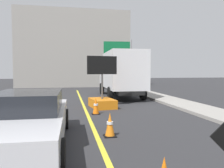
# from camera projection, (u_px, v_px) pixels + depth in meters

# --- Properties ---
(lane_center_stripe) EXTENTS (0.14, 36.00, 0.01)m
(lane_center_stripe) POSITION_uv_depth(u_px,v_px,m) (108.00, 162.00, 4.80)
(lane_center_stripe) COLOR yellow
(lane_center_stripe) RESTS_ON ground
(arrow_board_trailer) EXTENTS (1.60, 1.94, 2.70)m
(arrow_board_trailer) POSITION_uv_depth(u_px,v_px,m) (102.00, 98.00, 11.98)
(arrow_board_trailer) COLOR orange
(arrow_board_trailer) RESTS_ON ground
(box_truck) EXTENTS (2.60, 6.81, 3.24)m
(box_truck) POSITION_uv_depth(u_px,v_px,m) (121.00, 73.00, 16.64)
(box_truck) COLOR black
(box_truck) RESTS_ON ground
(pickup_car) EXTENTS (2.05, 5.08, 1.38)m
(pickup_car) POSITION_uv_depth(u_px,v_px,m) (28.00, 119.00, 5.82)
(pickup_car) COLOR silver
(pickup_car) RESTS_ON ground
(highway_guide_sign) EXTENTS (2.78, 0.36, 5.00)m
(highway_guide_sign) POSITION_uv_depth(u_px,v_px,m) (123.00, 56.00, 22.42)
(highway_guide_sign) COLOR gray
(highway_guide_sign) RESTS_ON ground
(far_building_block) EXTENTS (13.35, 9.14, 9.13)m
(far_building_block) POSITION_uv_depth(u_px,v_px,m) (73.00, 51.00, 30.57)
(far_building_block) COLOR gray
(far_building_block) RESTS_ON ground
(traffic_cone_mid_lane) EXTENTS (0.36, 0.36, 0.71)m
(traffic_cone_mid_lane) POSITION_uv_depth(u_px,v_px,m) (110.00, 125.00, 6.68)
(traffic_cone_mid_lane) COLOR black
(traffic_cone_mid_lane) RESTS_ON ground
(traffic_cone_far_lane) EXTENTS (0.36, 0.36, 0.76)m
(traffic_cone_far_lane) POSITION_uv_depth(u_px,v_px,m) (96.00, 106.00, 10.11)
(traffic_cone_far_lane) COLOR black
(traffic_cone_far_lane) RESTS_ON ground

